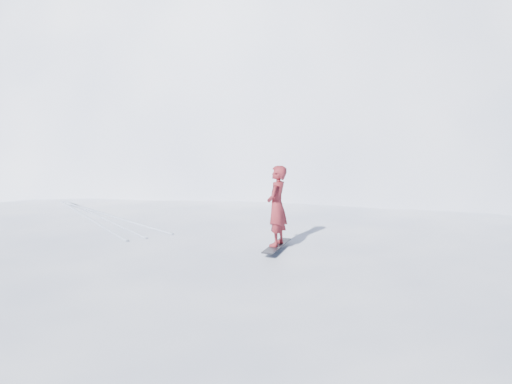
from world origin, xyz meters
TOP-DOWN VIEW (x-y plane):
  - ground at (0.00, 0.00)m, footprint 400.00×400.00m
  - near_ridge at (1.00, 3.00)m, footprint 36.00×28.00m
  - summit_peak at (22.00, 26.00)m, footprint 60.00×56.00m
  - peak_shoulder at (10.00, 20.00)m, footprint 28.00×24.00m
  - wind_bumps at (-0.56, 2.12)m, footprint 16.00×14.40m
  - snowboard at (1.54, -0.88)m, footprint 1.21×1.13m
  - snowboarder at (1.54, -0.88)m, footprint 0.79×0.77m
  - board_tracks at (-1.29, 4.20)m, footprint 1.77×5.98m

SIDE VIEW (x-z plane):
  - ground at x=0.00m, z-range 0.00..0.00m
  - near_ridge at x=1.00m, z-range -2.40..2.40m
  - summit_peak at x=22.00m, z-range -28.00..28.00m
  - peak_shoulder at x=10.00m, z-range -9.00..9.00m
  - wind_bumps at x=-0.56m, z-range -0.50..0.50m
  - snowboard at x=1.54m, z-range 2.40..2.42m
  - board_tracks at x=-1.29m, z-range 2.40..2.44m
  - snowboarder at x=1.54m, z-range 2.42..4.25m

